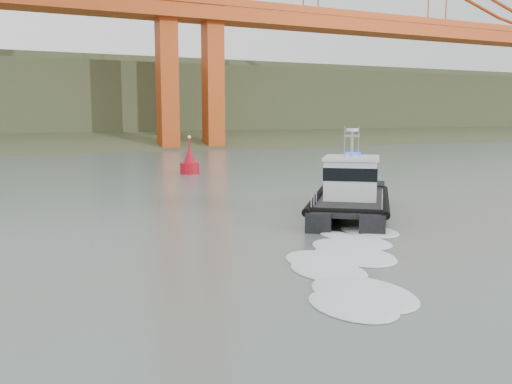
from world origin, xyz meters
TOP-DOWN VIEW (x-y plane):
  - ground at (0.00, 0.00)m, footprint 400.00×400.00m
  - headlands at (0.00, 125.50)m, footprint 500.00×105.36m
  - patrol_boat at (8.78, 11.89)m, footprint 9.92×10.99m
  - nav_buoy at (8.34, 38.25)m, footprint 1.93×1.93m

SIDE VIEW (x-z plane):
  - ground at x=0.00m, z-range 0.00..0.00m
  - nav_buoy at x=8.34m, z-range -0.96..3.07m
  - patrol_boat at x=8.78m, z-range -1.32..3.97m
  - headlands at x=0.00m, z-range -6.52..20.61m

